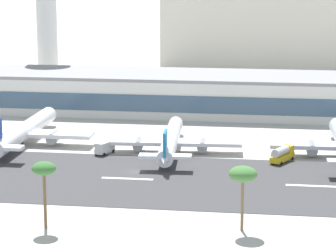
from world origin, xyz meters
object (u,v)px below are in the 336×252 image
Objects in this scene: terminal_building at (192,93)px; service_fuel_truck_1 at (282,154)px; palm_tree_1 at (243,175)px; palm_tree_2 at (44,170)px; distant_hotel_block at (293,30)px; airliner_navy_tail_gate_0 at (22,133)px; control_tower at (46,13)px; airliner_blue_tail_gate_1 at (170,142)px; service_box_truck_0 at (105,147)px.

service_fuel_truck_1 is at bearing -63.71° from terminal_building.
palm_tree_2 reaches higher than palm_tree_1.
distant_hotel_block is at bearing 77.97° from palm_tree_2.
distant_hotel_block reaches higher than airliner_navy_tail_gate_0.
airliner_blue_tail_gate_1 is (56.32, -82.12, -26.51)m from control_tower.
terminal_building is at bearing 101.14° from palm_tree_1.
palm_tree_1 is (-7.40, -51.65, 8.74)m from service_fuel_truck_1.
service_box_truck_0 is at bearing 91.17° from palm_tree_2.
airliner_navy_tail_gate_0 is 69.88m from service_fuel_truck_1.
control_tower is 0.41× the size of distant_hotel_block.
airliner_navy_tail_gate_0 is 7.96× the size of service_box_truck_0.
service_fuel_truck_1 is 71.24m from palm_tree_2.
service_box_truck_0 is at bearing -65.02° from control_tower.
control_tower reaches higher than airliner_blue_tail_gate_1.
airliner_navy_tail_gate_0 is 40.85m from airliner_blue_tail_gate_1.
service_fuel_truck_1 is at bearing -96.30° from airliner_navy_tail_gate_0.
palm_tree_2 is at bearing 161.83° from airliner_blue_tail_gate_1.
service_fuel_truck_1 is (29.22, -59.15, -4.31)m from terminal_building.
service_box_truck_0 is (39.69, -85.17, -27.81)m from control_tower.
palm_tree_2 is (-48.09, -225.63, -5.54)m from distant_hotel_block.
airliner_navy_tail_gate_0 is 4.00× the size of palm_tree_2.
terminal_building is 66.52m from control_tower.
airliner_navy_tail_gate_0 reaches higher than service_fuel_truck_1.
service_fuel_truck_1 is (45.29, -1.80, 0.24)m from service_box_truck_0.
airliner_navy_tail_gate_0 is (15.62, -78.62, -26.17)m from control_tower.
control_tower is 122.66m from distant_hotel_block.
terminal_building is 23.29× the size of service_fuel_truck_1.
control_tower is at bearing 11.81° from airliner_navy_tail_gate_0.
service_fuel_truck_1 is 52.90m from palm_tree_1.
airliner_navy_tail_gate_0 is 4.14× the size of palm_tree_1.
terminal_building is 4.40× the size of airliner_blue_tail_gate_1.
airliner_navy_tail_gate_0 is 5.88× the size of service_fuel_truck_1.
distant_hotel_block is at bearing -14.87° from airliner_blue_tail_gate_1.
terminal_building is 1.76× the size of distant_hotel_block.
terminal_building is at bearing 82.57° from palm_tree_2.
airliner_blue_tail_gate_1 is 16.96m from service_box_truck_0.
control_tower is 98.00m from service_box_truck_0.
palm_tree_1 is at bearing -122.05° from service_box_truck_0.
service_box_truck_0 is 0.74× the size of service_fuel_truck_1.
control_tower is at bearing -136.81° from distant_hotel_block.
palm_tree_1 is (21.26, -56.50, 7.69)m from airliner_blue_tail_gate_1.
control_tower is 7.28× the size of service_box_truck_0.
control_tower is 3.78× the size of palm_tree_1.
palm_tree_2 is (40.85, -142.15, -18.38)m from control_tower.
palm_tree_1 is (37.89, -53.45, 8.98)m from service_box_truck_0.
palm_tree_1 is 36.90m from palm_tree_2.
service_fuel_truck_1 reaches higher than service_box_truck_0.
control_tower is 0.91× the size of airliner_navy_tail_gate_0.
distant_hotel_block reaches higher than service_box_truck_0.
distant_hotel_block is 8.99× the size of palm_tree_2.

